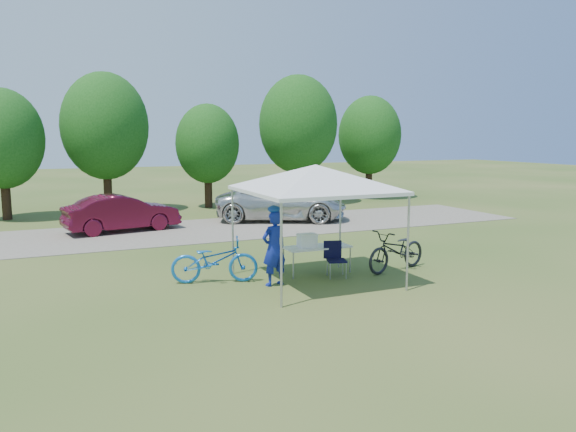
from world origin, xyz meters
The scene contains 13 objects.
ground centered at (0.00, 0.00, 0.00)m, with size 100.00×100.00×0.00m, color #2D5119.
gravel_strip centered at (0.00, 8.00, 0.01)m, with size 24.00×5.00×0.02m, color gray.
canopy centered at (0.00, 0.00, 2.65)m, with size 4.53×4.53×3.00m.
treeline centered at (-0.29, 14.05, 3.53)m, with size 24.89×4.28×6.30m.
folding_table centered at (0.42, 0.72, 0.63)m, with size 1.64×0.68×0.68m.
folding_chair centered at (0.66, 0.26, 0.50)m, with size 0.55×0.57×0.86m.
cooler centered at (0.14, 0.72, 0.84)m, with size 0.46×0.31×0.33m.
ice_cream_cup centered at (0.77, 0.67, 0.71)m, with size 0.08×0.08×0.06m, color yellow.
cyclist centered at (-0.99, 0.09, 0.86)m, with size 0.63×0.41×1.72m, color navy.
bike_blue centered at (-2.15, 0.88, 0.52)m, with size 0.69×1.99×1.05m, color blue.
bike_dark centered at (2.37, 0.12, 0.53)m, with size 0.70×2.01×1.06m, color black.
minivan centered at (3.02, 8.98, 0.74)m, with size 2.38×5.15×1.43m, color silver.
sedan centered at (-3.14, 8.91, 0.67)m, with size 1.37×3.93×1.30m, color #530D22.
Camera 1 is at (-5.76, -11.38, 3.40)m, focal length 35.00 mm.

